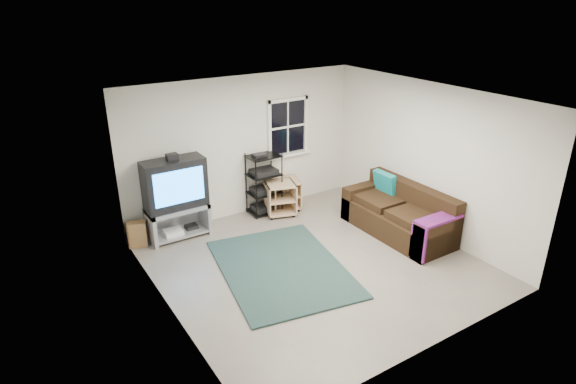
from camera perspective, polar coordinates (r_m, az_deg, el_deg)
room at (r=9.27m, az=-0.03°, el=7.29°), size 4.60×4.62×4.60m
tv_unit at (r=8.28m, az=-13.22°, el=-0.02°), size 1.03×0.51×1.51m
av_rack at (r=9.09m, az=-2.85°, el=0.54°), size 0.59×0.43×1.19m
side_table_left at (r=9.13m, az=-0.99°, el=-0.56°), size 0.67×0.67×0.63m
side_table_right at (r=9.35m, az=-0.41°, el=0.07°), size 0.67×0.67×0.62m
sofa at (r=8.61m, az=13.09°, el=-2.72°), size 0.90×2.04×0.93m
shag_rug at (r=7.48m, az=-0.73°, el=-8.97°), size 2.19×2.72×0.03m
paper_bag at (r=8.40m, az=-17.44°, el=-4.76°), size 0.35×0.28×0.43m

